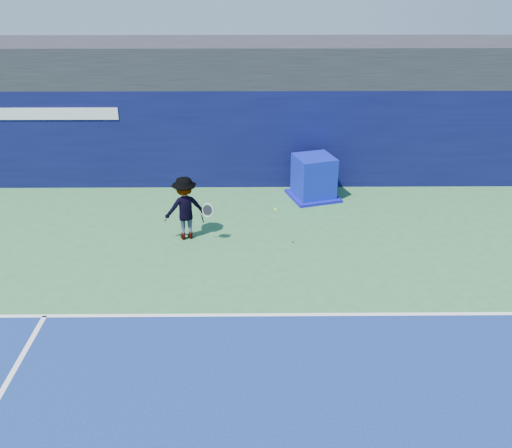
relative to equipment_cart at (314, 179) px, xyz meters
The scene contains 7 objects.
ground 9.25m from the equipment_cart, 96.35° to the right, with size 80.00×80.00×0.00m, color #32703D.
baseline 6.29m from the equipment_cart, 99.39° to the right, with size 24.00×0.10×0.01m, color white.
stadium_band 3.94m from the equipment_cart, 113.76° to the left, with size 36.00×3.00×1.20m, color black.
back_wall_assembly 1.91m from the equipment_cart, 127.84° to the left, with size 36.00×1.03×3.00m.
equipment_cart is the anchor object (origin of this frame).
tennis_player 4.42m from the equipment_cart, 142.86° to the right, with size 1.34×0.91×1.65m.
tennis_ball 3.69m from the equipment_cart, 110.42° to the right, with size 0.06×0.06×0.06m.
Camera 1 is at (-0.83, -6.61, 6.60)m, focal length 40.00 mm.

